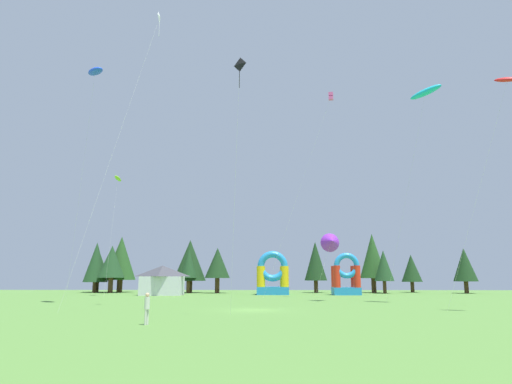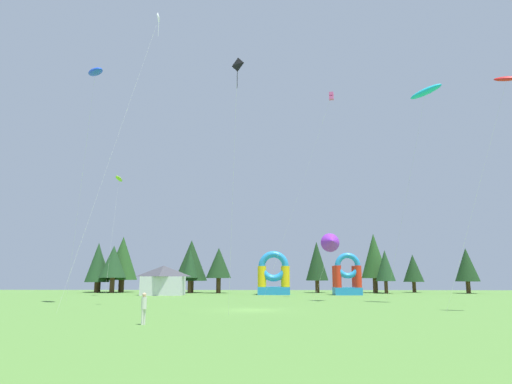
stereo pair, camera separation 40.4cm
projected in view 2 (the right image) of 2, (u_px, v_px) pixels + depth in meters
ground_plane at (250, 310)px, 38.72m from camera, size 120.00×120.00×0.00m
kite_red_parafoil at (507, 79)px, 37.80m from camera, size 6.41×3.12×19.01m
kite_cyan_parafoil at (426, 92)px, 50.76m from camera, size 6.25×5.58×23.46m
kite_lime_parafoil at (119, 179)px, 69.52m from camera, size 0.91×4.46×17.66m
kite_white_diamond at (158, 23)px, 45.49m from camera, size 5.72×5.89×28.20m
kite_pink_box at (331, 97)px, 63.86m from camera, size 9.77×2.36×27.71m
kite_blue_parafoil at (95, 72)px, 51.01m from camera, size 4.98×6.40×25.59m
kite_purple_delta at (331, 242)px, 53.59m from camera, size 3.31×2.12×7.85m
kite_black_diamond at (237, 69)px, 34.05m from camera, size 1.12×3.64×18.43m
person_far_side at (144, 306)px, 27.02m from camera, size 0.42×0.42×1.82m
inflatable_red_slide at (274, 279)px, 72.67m from camera, size 4.94×4.58×6.70m
inflatable_yellow_castle at (347, 279)px, 71.21m from camera, size 4.09×3.70×6.36m
festival_tent at (163, 280)px, 70.49m from camera, size 6.07×4.20×4.42m
tree_row_0 at (100, 265)px, 85.67m from camera, size 4.50×4.50×7.83m
tree_row_1 at (98, 262)px, 83.27m from camera, size 4.26×4.26×8.82m
tree_row_2 at (113, 262)px, 81.80m from camera, size 4.63×4.63×8.19m
tree_row_3 at (123, 258)px, 85.10m from camera, size 5.53×5.53×10.04m
tree_row_4 at (191, 261)px, 82.20m from camera, size 5.70×5.70×9.17m
tree_row_5 at (190, 264)px, 80.17m from camera, size 2.90×2.90×7.49m
tree_row_6 at (219, 263)px, 80.37m from camera, size 4.32×4.32×7.71m
tree_row_7 at (317, 261)px, 82.17m from camera, size 3.94×3.94×8.90m
tree_row_8 at (374, 256)px, 82.04m from camera, size 4.62×4.62×10.30m
tree_row_9 at (385, 266)px, 78.33m from camera, size 3.27×3.27×7.19m
tree_row_10 at (413, 268)px, 83.56m from camera, size 3.62×3.62×6.70m
tree_row_11 at (466, 265)px, 78.73m from camera, size 3.97×3.97×7.57m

